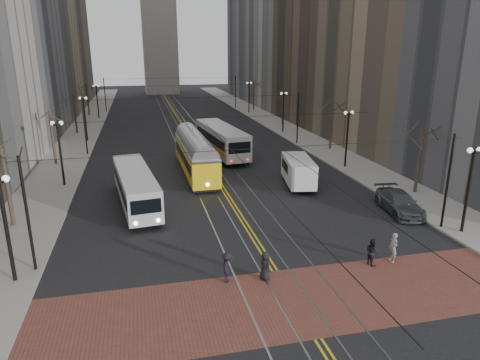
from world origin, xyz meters
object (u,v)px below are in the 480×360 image
sedan_grey (226,139)px  pedestrian_a (265,266)px  cargo_van (298,172)px  transit_bus (136,188)px  pedestrian_b (393,248)px  sedan_silver (219,132)px  pedestrian_c (372,252)px  sedan_parked (399,203)px  streetcar (195,158)px  rear_bus (221,141)px  pedestrian_d (227,267)px

sedan_grey → pedestrian_a: 34.40m
cargo_van → sedan_grey: bearing=108.0°
transit_bus → pedestrian_b: 19.32m
sedan_silver → pedestrian_c: 38.48m
sedan_silver → pedestrian_b: 38.56m
cargo_van → sedan_parked: 9.36m
transit_bus → streetcar: streetcar is taller
rear_bus → pedestrian_c: 28.09m
pedestrian_b → pedestrian_c: (-1.33, 0.00, -0.10)m
sedan_grey → pedestrian_a: bearing=-101.4°
sedan_parked → sedan_silver: bearing=111.1°
transit_bus → cargo_van: size_ratio=1.97×
streetcar → sedan_grey: streetcar is taller
sedan_grey → pedestrian_c: 33.87m
streetcar → pedestrian_a: 21.18m
sedan_parked → pedestrian_b: pedestrian_b is taller
rear_bus → pedestrian_d: 28.34m
rear_bus → pedestrian_b: bearing=-86.6°
streetcar → pedestrian_a: size_ratio=8.37×
rear_bus → pedestrian_d: rear_bus is taller
pedestrian_d → sedan_silver: bearing=4.2°
streetcar → rear_bus: rear_bus is taller
sedan_parked → pedestrian_d: bearing=-147.5°
pedestrian_b → rear_bus: bearing=-173.1°
sedan_parked → pedestrian_c: pedestrian_c is taller
transit_bus → cargo_van: 14.22m
cargo_van → pedestrian_b: (0.22, -14.73, -0.38)m
cargo_van → pedestrian_d: (-9.49, -14.73, -0.42)m
transit_bus → streetcar: (5.74, 7.98, 0.16)m
streetcar → pedestrian_b: 22.63m
pedestrian_c → sedan_parked: bearing=-49.2°
cargo_van → pedestrian_d: cargo_van is taller
pedestrian_a → pedestrian_d: bearing=62.8°
transit_bus → pedestrian_a: transit_bus is taller
sedan_grey → pedestrian_c: (1.59, -33.83, 0.10)m
rear_bus → sedan_silver: bearing=74.6°
pedestrian_a → pedestrian_d: 2.01m
pedestrian_c → streetcar: bearing=12.0°
transit_bus → sedan_silver: bearing=58.9°
rear_bus → cargo_van: (4.44, -13.15, -0.40)m
cargo_van → pedestrian_a: bearing=-106.6°
sedan_parked → pedestrian_d: 16.14m
cargo_van → sedan_grey: cargo_van is taller
pedestrian_b → sedan_parked: bearing=142.2°
cargo_van → pedestrian_b: 14.73m
sedan_silver → rear_bus: bearing=-90.6°
sedan_silver → pedestrian_c: bearing=-78.9°
rear_bus → sedan_silver: 10.75m
sedan_grey → sedan_parked: (7.80, -26.94, 0.09)m
sedan_silver → pedestrian_d: bearing=-91.3°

